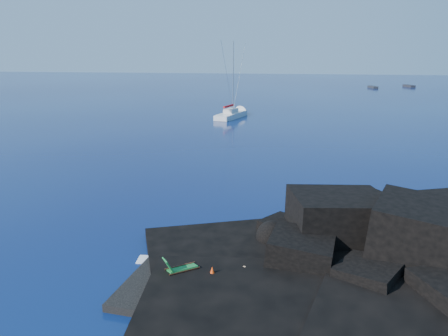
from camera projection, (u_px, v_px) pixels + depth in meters
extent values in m
plane|color=#030738|center=(122.00, 287.00, 19.90)|extent=(400.00, 400.00, 0.00)
cube|color=black|center=(221.00, 290.00, 19.68)|extent=(9.08, 6.86, 0.70)
cube|color=white|center=(235.00, 272.00, 20.47)|extent=(2.38, 1.67, 0.06)
cone|color=#FF430D|center=(212.00, 272.00, 19.89)|extent=(0.51, 0.51, 0.59)
cube|color=#25262A|center=(373.00, 88.00, 128.57)|extent=(2.50, 4.81, 0.61)
cube|color=#242328|center=(409.00, 87.00, 132.46)|extent=(2.86, 5.07, 0.65)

